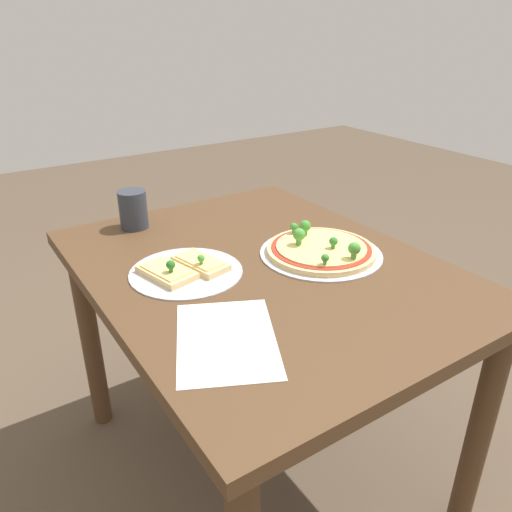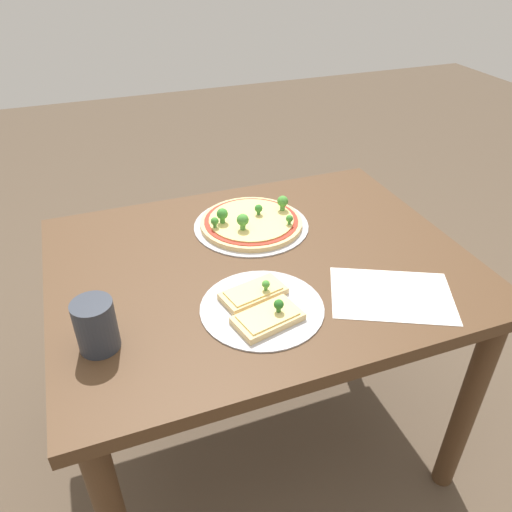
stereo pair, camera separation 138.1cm
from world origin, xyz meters
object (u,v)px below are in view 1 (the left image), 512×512
(pizza_tray_whole, at_px, (321,249))
(drinking_cup, at_px, (133,210))
(pizza_tray_slice, at_px, (184,269))
(dining_table, at_px, (261,299))

(pizza_tray_whole, xyz_separation_m, drinking_cup, (-0.45, -0.35, 0.04))
(pizza_tray_slice, distance_m, drinking_cup, 0.36)
(dining_table, bearing_deg, pizza_tray_slice, -110.33)
(dining_table, height_order, pizza_tray_whole, pizza_tray_whole)
(pizza_tray_whole, relative_size, pizza_tray_slice, 1.16)
(pizza_tray_whole, distance_m, pizza_tray_slice, 0.37)
(dining_table, distance_m, pizza_tray_slice, 0.23)
(drinking_cup, bearing_deg, pizza_tray_whole, 37.29)
(dining_table, distance_m, drinking_cup, 0.48)
(dining_table, xyz_separation_m, drinking_cup, (-0.42, -0.18, 0.16))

